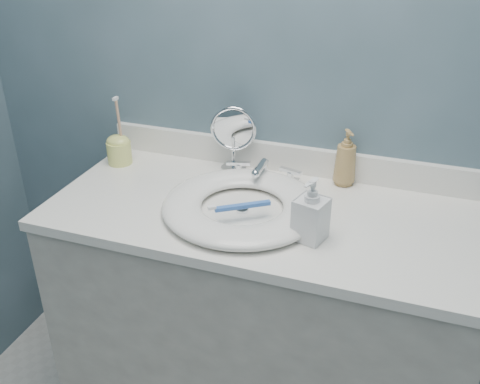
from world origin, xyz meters
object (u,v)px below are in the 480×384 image
at_px(soap_bottle_clear, 311,210).
at_px(toothbrush_holder, 119,148).
at_px(makeup_mirror, 233,136).
at_px(soap_bottle_amber, 346,158).

xyz_separation_m(soap_bottle_clear, toothbrush_holder, (-0.70, 0.24, -0.03)).
distance_m(makeup_mirror, soap_bottle_clear, 0.45).
xyz_separation_m(makeup_mirror, soap_bottle_clear, (0.32, -0.32, -0.03)).
relative_size(makeup_mirror, toothbrush_holder, 0.94).
distance_m(soap_bottle_amber, soap_bottle_clear, 0.34).
bearing_deg(makeup_mirror, soap_bottle_clear, -55.03).
relative_size(makeup_mirror, soap_bottle_amber, 1.23).
height_order(soap_bottle_clear, toothbrush_holder, toothbrush_holder).
bearing_deg(soap_bottle_clear, toothbrush_holder, 176.99).
xyz_separation_m(makeup_mirror, soap_bottle_amber, (0.35, 0.02, -0.03)).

